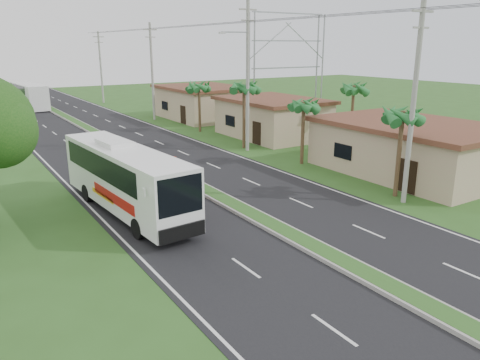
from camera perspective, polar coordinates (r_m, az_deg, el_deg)
ground at (r=20.89m, az=8.83°, el=-8.24°), size 180.00×180.00×0.00m
road_asphalt at (r=37.42m, az=-11.76°, el=2.61°), size 14.00×160.00×0.02m
median_strip at (r=37.40m, az=-11.76°, el=2.75°), size 1.20×160.00×0.18m
lane_edge_left at (r=35.69m, az=-21.81°, el=1.10°), size 0.12×160.00×0.01m
lane_edge_right at (r=40.22m, az=-2.82°, el=3.85°), size 0.12×160.00×0.01m
shop_near at (r=34.19m, az=20.10°, el=3.73°), size 8.60×12.60×3.52m
shop_mid at (r=45.47m, az=3.93°, el=7.64°), size 7.60×10.60×3.67m
shop_far at (r=57.22m, az=-4.53°, el=9.45°), size 8.60×11.60×3.82m
palm_verge_a at (r=27.98m, az=19.22°, el=7.42°), size 2.40×2.40×5.45m
palm_verge_b at (r=34.53m, az=7.77°, el=9.02°), size 2.40×2.40×5.05m
palm_verge_c at (r=39.69m, az=0.49°, el=11.19°), size 2.40×2.40×5.85m
palm_verge_d at (r=47.73m, az=-5.03°, el=11.28°), size 2.40×2.40×5.25m
palm_behind_shop at (r=42.18m, az=13.70°, el=10.77°), size 2.40×2.40×5.65m
utility_pole_a at (r=26.87m, az=20.40°, el=9.00°), size 1.60×0.28×11.00m
utility_pole_b at (r=38.59m, az=0.90°, el=12.73°), size 3.20×0.28×12.00m
utility_pole_c at (r=56.37m, az=-10.67°, el=12.95°), size 1.60×0.28×11.00m
utility_pole_d at (r=75.26m, az=-16.62°, el=13.12°), size 1.60×0.28×10.50m
billboard_lattice at (r=56.22m, az=5.81°, el=14.31°), size 10.18×1.18×12.07m
coach_bus_main at (r=25.06m, az=-13.83°, el=0.60°), size 3.23×11.61×3.71m
coach_bus_far at (r=72.44m, az=-24.35°, el=9.49°), size 3.25×11.74×3.38m
motorcyclist at (r=27.28m, az=-7.94°, el=-0.30°), size 1.91×1.11×2.46m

